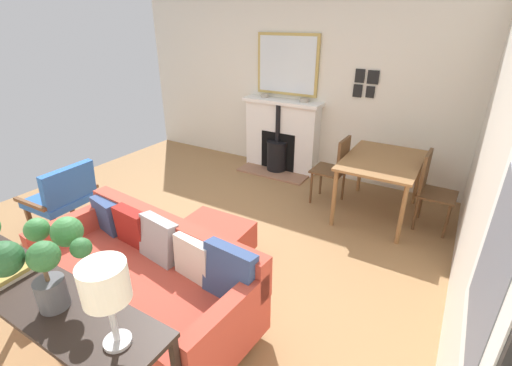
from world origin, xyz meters
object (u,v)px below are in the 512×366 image
potted_plant (39,254)px  dining_table (382,166)px  ottoman (211,240)px  mantel_bowl_near (265,95)px  dining_chair_by_back_wall (430,185)px  table_lamp_far_end (105,286)px  armchair_accent (63,195)px  sofa (147,277)px  book_stack (11,272)px  mantel_bowl_far (304,100)px  console_table (45,304)px  fireplace (281,139)px  dining_chair_near_fireplace (336,166)px

potted_plant → dining_table: size_ratio=0.52×
ottoman → potted_plant: 1.80m
mantel_bowl_near → dining_chair_by_back_wall: bearing=74.0°
table_lamp_far_end → dining_table: size_ratio=0.41×
ottoman → armchair_accent: size_ratio=0.87×
sofa → dining_chair_by_back_wall: bearing=146.1°
table_lamp_far_end → book_stack: table_lamp_far_end is taller
book_stack → dining_chair_by_back_wall: bearing=148.2°
mantel_bowl_near → mantel_bowl_far: (0.00, 0.67, -0.00)m
mantel_bowl_near → sofa: size_ratio=0.06×
ottoman → console_table: size_ratio=0.39×
ottoman → book_stack: book_stack is taller
fireplace → potted_plant: potted_plant is taller
ottoman → potted_plant: size_ratio=1.13×
armchair_accent → dining_chair_by_back_wall: size_ratio=0.89×
sofa → potted_plant: potted_plant is taller
armchair_accent → console_table: (1.19, 1.74, 0.22)m
mantel_bowl_near → potted_plant: 4.24m
fireplace → table_lamp_far_end: size_ratio=2.60×
table_lamp_far_end → potted_plant: bearing=-88.4°
sofa → dining_table: (-2.61, 1.20, 0.30)m
mantel_bowl_far → dining_chair_by_back_wall: (0.74, 1.91, -0.62)m
fireplace → dining_table: (0.70, 1.70, 0.14)m
armchair_accent → table_lamp_far_end: size_ratio=1.67×
fireplace → sofa: fireplace is taller
ottoman → console_table: 1.62m
ottoman → dining_chair_by_back_wall: (-1.81, 1.73, 0.29)m
sofa → book_stack: size_ratio=6.78×
mantel_bowl_far → armchair_accent: bearing=-28.6°
fireplace → ottoman: bearing=11.9°
fireplace → sofa: (3.32, 0.50, -0.16)m
mantel_bowl_far → mantel_bowl_near: bearing=-90.0°
table_lamp_far_end → console_table: bearing=-90.0°
book_stack → dining_table: size_ratio=0.25×
mantel_bowl_far → table_lamp_far_end: table_lamp_far_end is taller
ottoman → dining_table: bearing=147.0°
fireplace → table_lamp_far_end: (4.07, 1.16, 0.61)m
sofa → dining_table: bearing=155.3°
armchair_accent → dining_chair_by_back_wall: 4.13m
mantel_bowl_near → potted_plant: bearing=13.4°
ottoman → mantel_bowl_far: bearing=-175.8°
table_lamp_far_end → potted_plant: (0.01, -0.51, -0.00)m
console_table → table_lamp_far_end: (0.00, 0.67, 0.44)m
sofa → ottoman: sofa is taller
ottoman → dining_chair_near_fireplace: 1.93m
potted_plant → armchair_accent: bearing=-122.2°
console_table → dining_table: size_ratio=1.52×
mantel_bowl_far → dining_table: size_ratio=0.11×
mantel_bowl_near → armchair_accent: 3.15m
console_table → dining_chair_by_back_wall: bearing=152.3°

